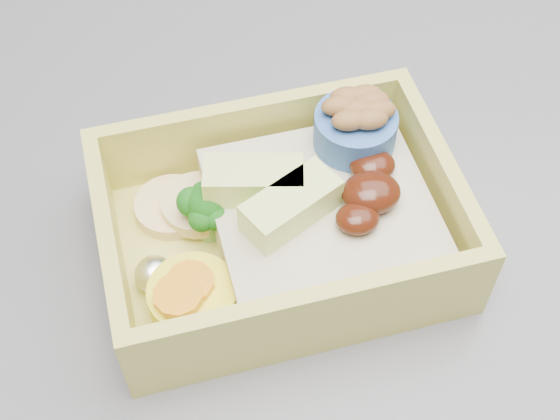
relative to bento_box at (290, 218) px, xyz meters
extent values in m
cube|color=#CEC755|center=(-0.01, 0.00, -0.02)|extent=(0.18, 0.14, 0.01)
cube|color=#CEC755|center=(-0.01, 0.05, 0.01)|extent=(0.17, 0.03, 0.04)
cube|color=#CEC755|center=(0.00, -0.06, 0.01)|extent=(0.17, 0.03, 0.04)
cube|color=#CEC755|center=(0.07, 0.01, 0.01)|extent=(0.02, 0.11, 0.04)
cube|color=#CEC755|center=(-0.09, -0.01, 0.01)|extent=(0.02, 0.11, 0.04)
cube|color=tan|center=(0.02, 0.00, 0.00)|extent=(0.11, 0.11, 0.03)
ellipsoid|color=#391308|center=(0.04, -0.01, 0.02)|extent=(0.03, 0.03, 0.02)
ellipsoid|color=#391308|center=(0.04, 0.01, 0.02)|extent=(0.02, 0.02, 0.01)
ellipsoid|color=#391308|center=(0.03, -0.02, 0.02)|extent=(0.02, 0.02, 0.01)
cube|color=#DBF27F|center=(0.00, -0.01, 0.02)|extent=(0.05, 0.04, 0.02)
cube|color=#DBF27F|center=(-0.02, 0.01, 0.02)|extent=(0.05, 0.03, 0.02)
cylinder|color=#73AC5D|center=(-0.04, 0.01, -0.01)|extent=(0.01, 0.01, 0.01)
sphere|color=#186316|center=(-0.04, 0.01, 0.01)|extent=(0.02, 0.02, 0.02)
sphere|color=#186316|center=(-0.03, 0.01, 0.01)|extent=(0.01, 0.01, 0.01)
sphere|color=#186316|center=(-0.05, 0.01, 0.01)|extent=(0.01, 0.01, 0.01)
sphere|color=#186316|center=(-0.04, 0.00, 0.01)|extent=(0.01, 0.01, 0.01)
sphere|color=#186316|center=(-0.04, 0.00, 0.01)|extent=(0.01, 0.01, 0.01)
sphere|color=#186316|center=(-0.04, 0.01, 0.01)|extent=(0.01, 0.01, 0.01)
cylinder|color=yellow|center=(-0.05, -0.04, 0.00)|extent=(0.04, 0.04, 0.02)
cylinder|color=orange|center=(-0.05, -0.03, 0.01)|extent=(0.02, 0.02, 0.00)
cylinder|color=orange|center=(-0.06, -0.04, 0.01)|extent=(0.02, 0.02, 0.00)
cylinder|color=tan|center=(-0.06, 0.02, -0.01)|extent=(0.04, 0.04, 0.01)
cylinder|color=tan|center=(-0.04, 0.02, -0.01)|extent=(0.04, 0.04, 0.01)
ellipsoid|color=white|center=(-0.03, 0.03, -0.01)|extent=(0.02, 0.02, 0.02)
ellipsoid|color=white|center=(-0.07, -0.02, -0.01)|extent=(0.02, 0.02, 0.02)
cylinder|color=#335EAE|center=(0.04, 0.03, 0.02)|extent=(0.04, 0.04, 0.02)
ellipsoid|color=brown|center=(0.04, 0.03, 0.04)|extent=(0.02, 0.01, 0.01)
ellipsoid|color=brown|center=(0.05, 0.04, 0.04)|extent=(0.02, 0.01, 0.01)
ellipsoid|color=brown|center=(0.03, 0.04, 0.04)|extent=(0.02, 0.01, 0.01)
ellipsoid|color=brown|center=(0.04, 0.03, 0.04)|extent=(0.02, 0.01, 0.01)
ellipsoid|color=brown|center=(0.03, 0.03, 0.04)|extent=(0.02, 0.01, 0.01)
ellipsoid|color=brown|center=(0.05, 0.03, 0.04)|extent=(0.02, 0.01, 0.01)
ellipsoid|color=brown|center=(0.03, 0.04, 0.04)|extent=(0.02, 0.01, 0.01)
ellipsoid|color=brown|center=(0.04, 0.04, 0.04)|extent=(0.02, 0.01, 0.01)
camera|label=1|loc=(-0.04, -0.22, 0.31)|focal=50.00mm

